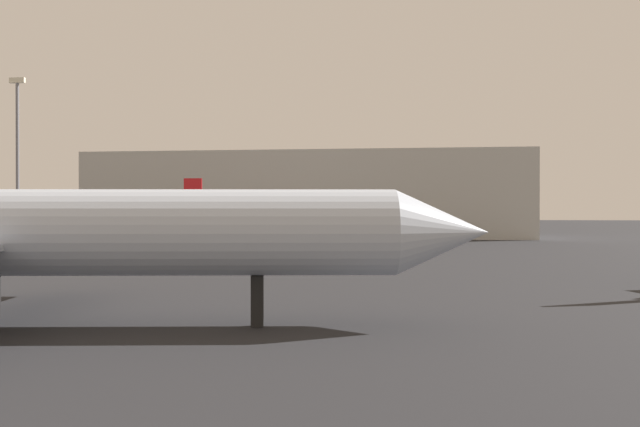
{
  "coord_description": "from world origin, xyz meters",
  "views": [
    {
      "loc": [
        4.56,
        -9.5,
        5.0
      ],
      "look_at": [
        -3.92,
        52.7,
        4.54
      ],
      "focal_mm": 39.01,
      "sensor_mm": 36.0,
      "label": 1
    }
  ],
  "objects": [
    {
      "name": "airplane_at_gate",
      "position": [
        -12.64,
        17.52,
        3.99
      ],
      "size": [
        40.54,
        24.21,
        12.35
      ],
      "rotation": [
        0.0,
        0.0,
        0.16
      ],
      "color": "#B2BCCC",
      "rests_on": "ground_plane"
    },
    {
      "name": "light_mast_left",
      "position": [
        -54.54,
        87.63,
        13.63
      ],
      "size": [
        2.4,
        0.5,
        24.64
      ],
      "color": "slate",
      "rests_on": "ground_plane"
    },
    {
      "name": "terminal_building",
      "position": [
        -14.36,
        115.93,
        7.39
      ],
      "size": [
        76.89,
        25.15,
        14.78
      ],
      "primitive_type": "cube",
      "color": "#B7B7B2",
      "rests_on": "ground_plane"
    },
    {
      "name": "airplane_distant",
      "position": [
        -13.75,
        79.95,
        2.81
      ],
      "size": [
        30.04,
        20.44,
        9.01
      ],
      "rotation": [
        0.0,
        0.0,
        0.03
      ],
      "color": "#B2BCCC",
      "rests_on": "ground_plane"
    }
  ]
}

